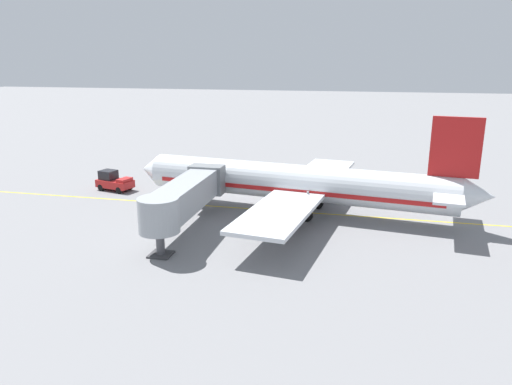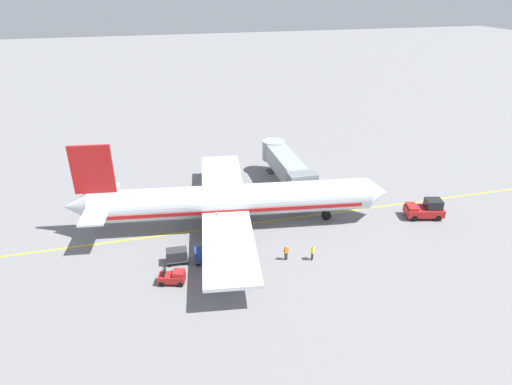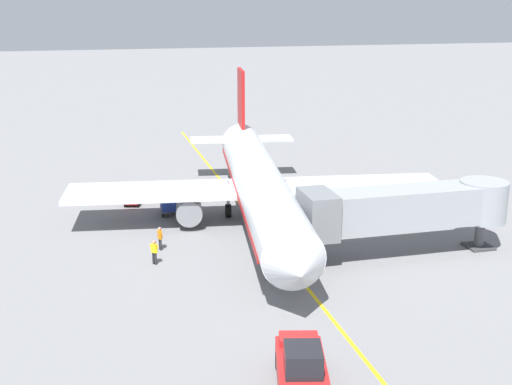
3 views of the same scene
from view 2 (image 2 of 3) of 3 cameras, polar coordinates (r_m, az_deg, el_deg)
The scene contains 10 objects.
ground_plane at distance 50.64m, azimuth -2.61°, elevation -4.44°, with size 400.00×400.00×0.00m, color slate.
gate_lead_in_line at distance 50.64m, azimuth -2.61°, elevation -4.43°, with size 0.24×80.00×0.01m, color gold.
parked_airliner at distance 49.25m, azimuth -3.37°, elevation -1.16°, with size 30.43×37.31×10.63m.
jet_bridge at distance 58.28m, azimuth 4.02°, elevation 3.68°, with size 14.92×3.50×4.98m.
pushback_tractor at distance 55.73m, azimuth 21.71°, elevation -2.09°, with size 3.19×4.80×2.40m.
baggage_tug_lead at distance 42.11m, azimuth -11.07°, elevation -11.04°, with size 1.87×2.73×1.62m.
baggage_cart_front at distance 44.27m, azimuth -6.81°, elevation -8.22°, with size 1.41×2.93×1.58m.
baggage_cart_second_in_train at distance 44.61m, azimuth -10.55°, elevation -8.22°, with size 1.41×2.93×1.58m.
ground_crew_wing_walker at distance 44.69m, azimuth 7.55°, elevation -7.89°, with size 0.57×0.58×1.69m.
ground_crew_loader at distance 44.43m, azimuth 4.05°, elevation -7.93°, with size 0.32×0.72×1.69m.
Camera 2 is at (42.54, -8.63, 26.08)m, focal length 29.93 mm.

